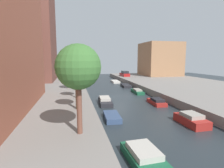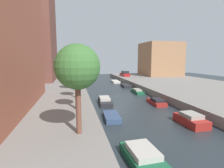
# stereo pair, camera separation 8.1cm
# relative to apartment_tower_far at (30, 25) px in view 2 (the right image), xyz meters

# --- Properties ---
(ground_plane) EXTENTS (84.00, 84.00, 0.00)m
(ground_plane) POSITION_rel_apartment_tower_far_xyz_m (16.00, -17.04, -13.06)
(ground_plane) COLOR #232B30
(quay_left) EXTENTS (20.00, 64.00, 1.00)m
(quay_left) POSITION_rel_apartment_tower_far_xyz_m (1.00, -17.04, -12.56)
(quay_left) COLOR gray
(quay_left) RESTS_ON ground_plane
(quay_right) EXTENTS (20.00, 64.00, 1.00)m
(quay_right) POSITION_rel_apartment_tower_far_xyz_m (31.00, -17.04, -12.56)
(quay_right) COLOR gray
(quay_right) RESTS_ON ground_plane
(apartment_tower_far) EXTENTS (10.00, 13.45, 24.13)m
(apartment_tower_far) POSITION_rel_apartment_tower_far_xyz_m (0.00, 0.00, 0.00)
(apartment_tower_far) COLOR brown
(apartment_tower_far) RESTS_ON quay_left
(low_block_right) EXTENTS (10.00, 10.16, 9.41)m
(low_block_right) POSITION_rel_apartment_tower_far_xyz_m (34.00, 5.44, -7.36)
(low_block_right) COLOR #9E704C
(low_block_right) RESTS_ON quay_right
(street_tree_0) EXTENTS (2.84, 2.84, 5.71)m
(street_tree_0) POSITION_rel_apartment_tower_far_xyz_m (9.35, -32.19, -7.82)
(street_tree_0) COLOR brown
(street_tree_0) RESTS_ON quay_left
(street_tree_1) EXTENTS (1.94, 1.94, 4.45)m
(street_tree_1) POSITION_rel_apartment_tower_far_xyz_m (9.35, -26.35, -8.66)
(street_tree_1) COLOR brown
(street_tree_1) RESTS_ON quay_left
(street_tree_2) EXTENTS (1.81, 1.81, 4.00)m
(street_tree_2) POSITION_rel_apartment_tower_far_xyz_m (9.35, -21.07, -9.00)
(street_tree_2) COLOR brown
(street_tree_2) RESTS_ON quay_left
(street_tree_3) EXTENTS (2.38, 2.38, 5.10)m
(street_tree_3) POSITION_rel_apartment_tower_far_xyz_m (9.35, -15.44, -8.19)
(street_tree_3) COLOR brown
(street_tree_3) RESTS_ON quay_left
(parked_car) EXTENTS (1.93, 4.31, 1.50)m
(parked_car) POSITION_rel_apartment_tower_far_xyz_m (23.15, 4.80, -11.44)
(parked_car) COLOR maroon
(parked_car) RESTS_ON quay_right
(moored_boat_left_0) EXTENTS (1.86, 3.94, 0.84)m
(moored_boat_left_0) POSITION_rel_apartment_tower_far_xyz_m (12.78, -34.78, -12.71)
(moored_boat_left_0) COLOR #195638
(moored_boat_left_0) RESTS_ON ground_plane
(moored_boat_left_1) EXTENTS (1.58, 3.13, 0.48)m
(moored_boat_left_1) POSITION_rel_apartment_tower_far_xyz_m (12.58, -27.12, -12.83)
(moored_boat_left_1) COLOR #33476B
(moored_boat_left_1) RESTS_ON ground_plane
(moored_boat_left_2) EXTENTS (1.78, 4.37, 0.82)m
(moored_boat_left_2) POSITION_rel_apartment_tower_far_xyz_m (13.00, -20.99, -12.72)
(moored_boat_left_2) COLOR #232328
(moored_boat_left_2) RESTS_ON ground_plane
(moored_boat_right_1) EXTENTS (1.66, 3.24, 1.04)m
(moored_boat_right_1) POSITION_rel_apartment_tower_far_xyz_m (19.14, -30.01, -12.62)
(moored_boat_right_1) COLOR maroon
(moored_boat_right_1) RESTS_ON ground_plane
(moored_boat_right_2) EXTENTS (1.60, 3.60, 0.76)m
(moored_boat_right_2) POSITION_rel_apartment_tower_far_xyz_m (19.46, -22.62, -12.75)
(moored_boat_right_2) COLOR maroon
(moored_boat_right_2) RESTS_ON ground_plane
(moored_boat_right_3) EXTENTS (1.45, 4.09, 0.70)m
(moored_boat_right_3) POSITION_rel_apartment_tower_far_xyz_m (19.66, -14.95, -12.77)
(moored_boat_right_3) COLOR #195638
(moored_boat_right_3) RESTS_ON ground_plane
(moored_boat_right_4) EXTENTS (1.99, 4.34, 0.49)m
(moored_boat_right_4) POSITION_rel_apartment_tower_far_xyz_m (19.78, -7.73, -12.82)
(moored_boat_right_4) COLOR #232328
(moored_boat_right_4) RESTS_ON ground_plane
(moored_boat_right_5) EXTENTS (1.72, 4.33, 0.45)m
(moored_boat_right_5) POSITION_rel_apartment_tower_far_xyz_m (19.20, -0.40, -12.84)
(moored_boat_right_5) COLOR beige
(moored_boat_right_5) RESTS_ON ground_plane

